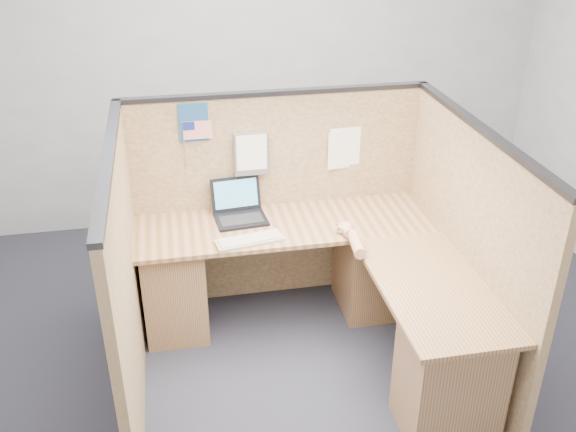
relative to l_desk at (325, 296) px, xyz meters
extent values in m
plane|color=black|center=(-0.18, -0.29, -0.39)|extent=(5.00, 5.00, 0.00)
plane|color=#97989B|center=(-0.18, 1.96, 1.01)|extent=(5.00, 0.00, 5.00)
cube|color=brown|center=(-0.18, 0.71, 0.36)|extent=(2.05, 0.05, 1.50)
cube|color=#232328|center=(-0.18, 0.71, 1.12)|extent=(2.05, 0.06, 0.03)
cube|color=brown|center=(-1.18, -0.19, 0.36)|extent=(0.05, 1.80, 1.50)
cube|color=#232328|center=(-1.18, -0.19, 1.12)|extent=(0.06, 1.80, 0.03)
cube|color=brown|center=(0.82, -0.19, 0.36)|extent=(0.05, 1.80, 1.50)
cube|color=#232328|center=(0.82, -0.19, 1.12)|extent=(0.06, 1.80, 0.03)
cube|color=brown|center=(-0.18, 0.39, 0.32)|extent=(1.95, 0.60, 0.03)
cube|color=brown|center=(0.49, -0.49, 0.32)|extent=(0.60, 1.15, 0.03)
cube|color=brown|center=(-0.93, 0.39, -0.04)|extent=(0.40, 0.50, 0.70)
cube|color=brown|center=(0.42, 0.39, -0.04)|extent=(0.40, 0.50, 0.70)
cube|color=brown|center=(0.49, -0.81, -0.04)|extent=(0.50, 0.40, 0.70)
cube|color=black|center=(-0.46, 0.48, 0.35)|extent=(0.35, 0.28, 0.02)
cube|color=black|center=(-0.46, 0.64, 0.47)|extent=(0.34, 0.10, 0.22)
cube|color=teal|center=(-0.46, 0.63, 0.47)|extent=(0.29, 0.08, 0.18)
cube|color=#9E937B|center=(-0.45, 0.19, 0.35)|extent=(0.44, 0.21, 0.02)
cube|color=silver|center=(-0.45, 0.19, 0.36)|extent=(0.40, 0.18, 0.01)
ellipsoid|color=silver|center=(0.17, 0.19, 0.36)|extent=(0.12, 0.08, 0.05)
ellipsoid|color=tan|center=(0.17, 0.18, 0.39)|extent=(0.09, 0.11, 0.05)
cylinder|color=tan|center=(0.17, 0.13, 0.37)|extent=(0.06, 0.05, 0.06)
cylinder|color=tan|center=(0.18, -0.01, 0.37)|extent=(0.10, 0.27, 0.08)
cube|color=navy|center=(-0.72, 0.68, 0.97)|extent=(0.19, 0.01, 0.25)
cylinder|color=olive|center=(-0.79, 0.67, 0.82)|extent=(0.01, 0.01, 0.32)
cube|color=red|center=(-0.70, 0.67, 0.92)|extent=(0.18, 0.00, 0.12)
cube|color=navy|center=(-0.75, 0.67, 0.95)|extent=(0.07, 0.00, 0.06)
cube|color=slate|center=(-0.36, 0.66, 0.73)|extent=(0.23, 0.05, 0.29)
cube|color=white|center=(-0.36, 0.63, 0.75)|extent=(0.20, 0.01, 0.24)
cube|color=white|center=(0.27, 0.68, 0.70)|extent=(0.21, 0.03, 0.27)
cube|color=white|center=(0.29, 0.68, 0.72)|extent=(0.21, 0.01, 0.27)
camera|label=1|loc=(-0.87, -3.24, 2.33)|focal=40.00mm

